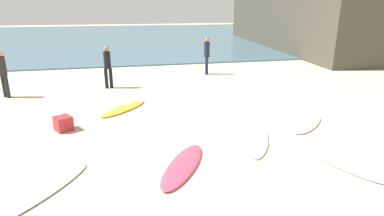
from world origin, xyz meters
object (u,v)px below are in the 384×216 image
Objects in this scene: surfboard_1 at (183,165)px; beachgoer_far at (207,54)px; surfboard_0 at (258,141)px; surfboard_3 at (307,123)px; beachgoer_near at (3,71)px; beach_cooler at (63,123)px; surfboard_5 at (124,108)px; surfboard_2 at (42,191)px; beachgoer_mid at (108,65)px; surfboard_4 at (344,163)px.

surfboard_1 is 9.86m from beachgoer_far.
surfboard_3 is at bearing 51.36° from surfboard_0.
beachgoer_near is 4.86m from beach_cooler.
surfboard_5 is (-1.15, 4.36, -0.01)m from surfboard_1.
beachgoer_mid is (1.07, 7.86, 0.95)m from surfboard_2.
surfboard_1 is 4.89× the size of beach_cooler.
beachgoer_far reaches higher than surfboard_4.
beachgoer_near is 0.97× the size of beachgoer_far.
surfboard_1 reaches higher than surfboard_0.
surfboard_5 is (1.60, 4.73, 0.00)m from surfboard_2.
beachgoer_far is at bearing 47.51° from beach_cooler.
beachgoer_mid is at bearing 147.15° from surfboard_0.
beachgoer_near is (-5.42, 6.86, 0.96)m from surfboard_1.
beachgoer_near is at bearing 157.85° from surfboard_1.
beachgoer_mid is at bearing -62.34° from surfboard_2.
surfboard_4 is 11.70m from beachgoer_near.
surfboard_5 is 6.60m from beachgoer_far.
surfboard_4 is 1.10× the size of beachgoer_near.
surfboard_2 is 11.34m from beachgoer_far.
surfboard_5 is at bearing 134.22° from surfboard_1.
beachgoer_far is (5.85, 9.67, 1.01)m from surfboard_2.
beachgoer_far is (-0.35, 9.99, 1.01)m from surfboard_4.
surfboard_4 is (-0.63, -2.43, 0.00)m from surfboard_3.
beachgoer_near is 4.04× the size of beach_cooler.
surfboard_1 is at bearing -137.02° from surfboard_2.
surfboard_0 is 4.85× the size of beach_cooler.
surfboard_4 is 7.20m from beach_cooler.
surfboard_1 is 4.44m from surfboard_3.
beach_cooler is (-4.96, 1.96, 0.16)m from surfboard_0.
surfboard_1 is 1.21× the size of beachgoer_near.
surfboard_0 is at bearing -175.00° from beachgoer_near.
surfboard_3 reaches higher than surfboard_5.
surfboard_2 is at bearing -11.80° from beachgoer_far.
beachgoer_mid is (-1.67, 7.50, 0.94)m from surfboard_1.
surfboard_3 is 1.17× the size of beachgoer_mid.
beachgoer_mid is 3.96× the size of beach_cooler.
surfboard_4 is (1.32, -1.56, 0.00)m from surfboard_0.
beachgoer_near is 1.02× the size of beachgoer_mid.
surfboard_4 is at bearing 174.46° from surfboard_5.
surfboard_3 is (1.94, 0.87, 0.00)m from surfboard_0.
surfboard_0 is 1.09× the size of surfboard_4.
beachgoer_far reaches higher than surfboard_5.
beachgoer_near is at bearing -161.48° from surfboard_3.
surfboard_4 is (6.20, -0.32, 0.01)m from surfboard_2.
beachgoer_mid is (-0.53, 3.13, 0.95)m from surfboard_5.
beach_cooler is (-5.93, -6.47, -0.84)m from beachgoer_far.
surfboard_1 reaches higher than surfboard_3.
beachgoer_mid is at bearing -74.41° from surfboard_4.
beachgoer_far is (4.78, 1.81, 0.06)m from beachgoer_mid.
beach_cooler is (-6.90, 1.09, 0.16)m from surfboard_3.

